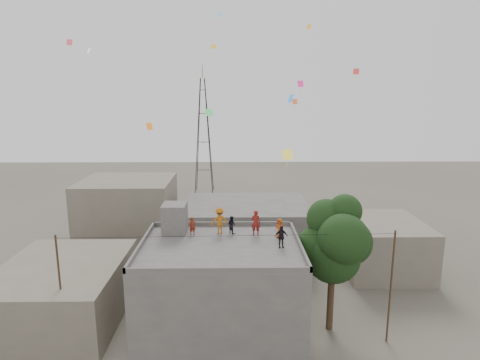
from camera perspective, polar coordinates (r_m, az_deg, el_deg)
The scene contains 18 objects.
ground at distance 28.16m, azimuth -2.65°, elevation -20.98°, with size 140.00×140.00×0.00m, color #4F4B41.
main_building at distance 26.63m, azimuth -2.72°, elevation -15.45°, with size 10.00×8.00×6.10m.
parapet at distance 25.32m, azimuth -2.79°, elevation -9.00°, with size 10.00×8.00×0.30m.
stair_head_box at distance 27.79m, azimuth -9.27°, elevation -5.38°, with size 1.60×1.80×2.00m, color #53504D.
neighbor_west at distance 31.22m, azimuth -23.88°, elevation -14.36°, with size 8.00×10.00×4.00m, color #676051.
neighbor_north at distance 39.77m, azimuth 0.84°, elevation -6.87°, with size 12.00×9.00×5.00m, color #53504D.
neighbor_northwest at distance 42.76m, azimuth -15.58°, elevation -4.56°, with size 9.00×8.00×7.00m, color #676051.
neighbor_east at distance 38.40m, azimuth 19.44°, elevation -8.74°, with size 7.00×8.00×4.40m, color #676051.
tree at distance 26.72m, azimuth 13.44°, elevation -8.53°, with size 4.90×4.60×9.10m.
utility_line at distance 25.15m, azimuth -1.65°, elevation -15.19°, with size 20.12×0.62×7.40m.
transmission_tower at distance 64.13m, azimuth -5.22°, elevation 6.26°, with size 2.97×2.97×20.01m.
person_red_adult at distance 26.99m, azimuth 2.25°, elevation -6.08°, with size 0.62×0.41×1.70m, color maroon.
person_orange_child at distance 26.57m, azimuth 5.67°, elevation -6.86°, with size 0.65×0.42×1.32m, color #B44314.
person_dark_child at distance 27.33m, azimuth -1.20°, elevation -6.38°, with size 0.59×0.46×1.22m, color black.
person_dark_adult at distance 24.95m, azimuth 5.86°, elevation -8.03°, with size 0.82×0.34×1.40m, color black.
person_orange_adult at distance 27.18m, azimuth -2.91°, elevation -5.82°, with size 1.18×0.68×1.83m, color #AA5C13.
person_red_child at distance 27.27m, azimuth -6.78°, elevation -6.51°, with size 0.44×0.29×1.21m, color maroon.
kites at distance 30.62m, azimuth -0.66°, elevation 14.13°, with size 22.02×19.80×11.34m.
Camera 1 is at (0.87, -23.65, 15.25)m, focal length 30.00 mm.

